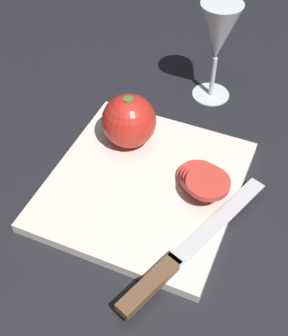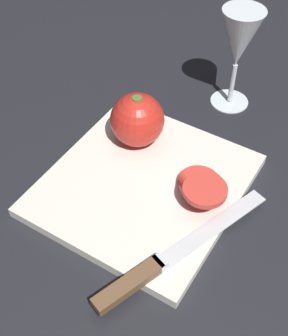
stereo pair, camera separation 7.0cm
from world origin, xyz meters
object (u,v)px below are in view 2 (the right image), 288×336
object	(u,v)px
wine_glass	(239,42)
tomato_slice_stack_near	(202,186)
whole_tomato	(137,120)
knife	(150,270)

from	to	relation	value
wine_glass	tomato_slice_stack_near	bearing A→B (deg)	14.29
whole_tomato	knife	world-z (taller)	whole_tomato
wine_glass	tomato_slice_stack_near	distance (m)	0.27
wine_glass	knife	distance (m)	0.41
wine_glass	whole_tomato	bearing A→B (deg)	-23.15
whole_tomato	tomato_slice_stack_near	size ratio (longest dim) A/B	0.94
wine_glass	knife	xyz separation A→B (m)	(0.40, 0.07, -0.10)
whole_tomato	knife	xyz separation A→B (m)	(0.20, 0.15, -0.04)
wine_glass	knife	size ratio (longest dim) A/B	0.64
wine_glass	tomato_slice_stack_near	xyz separation A→B (m)	(0.24, 0.06, -0.09)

